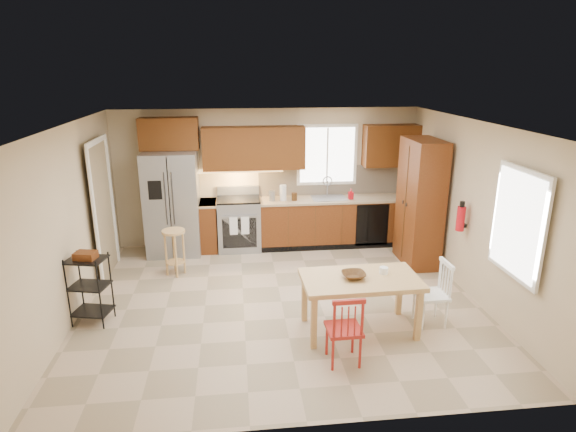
% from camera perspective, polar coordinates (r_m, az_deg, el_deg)
% --- Properties ---
extents(floor, '(5.50, 5.50, 0.00)m').
position_cam_1_polar(floor, '(6.96, -0.80, -10.10)').
color(floor, tan).
rests_on(floor, ground).
extents(ceiling, '(5.50, 5.00, 0.02)m').
position_cam_1_polar(ceiling, '(6.22, -0.90, 10.80)').
color(ceiling, silver).
rests_on(ceiling, ground).
extents(wall_back, '(5.50, 0.02, 2.50)m').
position_cam_1_polar(wall_back, '(8.89, -2.43, 4.60)').
color(wall_back, '#CCB793').
rests_on(wall_back, ground).
extents(wall_front, '(5.50, 0.02, 2.50)m').
position_cam_1_polar(wall_front, '(4.19, 2.57, -10.58)').
color(wall_front, '#CCB793').
rests_on(wall_front, ground).
extents(wall_left, '(0.02, 5.00, 2.50)m').
position_cam_1_polar(wall_left, '(6.80, -24.57, -1.01)').
color(wall_left, '#CCB793').
rests_on(wall_left, ground).
extents(wall_right, '(0.02, 5.00, 2.50)m').
position_cam_1_polar(wall_right, '(7.27, 21.26, 0.51)').
color(wall_right, '#CCB793').
rests_on(wall_right, ground).
extents(refrigerator, '(0.92, 0.75, 1.82)m').
position_cam_1_polar(refrigerator, '(8.66, -13.52, 1.46)').
color(refrigerator, gray).
rests_on(refrigerator, floor).
extents(range_stove, '(0.76, 0.63, 0.92)m').
position_cam_1_polar(range_stove, '(8.78, -5.80, -1.00)').
color(range_stove, gray).
rests_on(range_stove, floor).
extents(base_cabinet_narrow, '(0.30, 0.60, 0.90)m').
position_cam_1_polar(base_cabinet_narrow, '(8.81, -9.38, -1.15)').
color(base_cabinet_narrow, '#623012').
rests_on(base_cabinet_narrow, floor).
extents(base_cabinet_run, '(2.92, 0.60, 0.90)m').
position_cam_1_polar(base_cabinet_run, '(9.00, 5.99, -0.62)').
color(base_cabinet_run, '#623012').
rests_on(base_cabinet_run, floor).
extents(dishwasher, '(0.60, 0.02, 0.78)m').
position_cam_1_polar(dishwasher, '(8.86, 9.93, -1.06)').
color(dishwasher, black).
rests_on(dishwasher, floor).
extents(backsplash, '(2.92, 0.03, 0.55)m').
position_cam_1_polar(backsplash, '(9.07, 5.76, 4.30)').
color(backsplash, beige).
rests_on(backsplash, wall_back).
extents(upper_over_fridge, '(1.00, 0.35, 0.55)m').
position_cam_1_polar(upper_over_fridge, '(8.62, -13.92, 9.45)').
color(upper_over_fridge, '#5A2F0F').
rests_on(upper_over_fridge, wall_back).
extents(upper_left_block, '(1.80, 0.35, 0.75)m').
position_cam_1_polar(upper_left_block, '(8.60, -4.08, 8.03)').
color(upper_left_block, '#5A2F0F').
rests_on(upper_left_block, wall_back).
extents(upper_right_block, '(1.00, 0.35, 0.75)m').
position_cam_1_polar(upper_right_block, '(9.05, 12.11, 8.16)').
color(upper_right_block, '#5A2F0F').
rests_on(upper_right_block, wall_back).
extents(window_back, '(1.12, 0.04, 1.12)m').
position_cam_1_polar(window_back, '(8.93, 4.65, 7.24)').
color(window_back, white).
rests_on(window_back, wall_back).
extents(sink, '(0.62, 0.46, 0.16)m').
position_cam_1_polar(sink, '(8.84, 4.87, 1.87)').
color(sink, gray).
rests_on(sink, base_cabinet_run).
extents(undercab_glow, '(1.60, 0.30, 0.01)m').
position_cam_1_polar(undercab_glow, '(8.64, -6.01, 5.36)').
color(undercab_glow, '#FFBF66').
rests_on(undercab_glow, wall_back).
extents(soap_bottle, '(0.09, 0.09, 0.19)m').
position_cam_1_polar(soap_bottle, '(8.79, 7.45, 2.61)').
color(soap_bottle, red).
rests_on(soap_bottle, base_cabinet_run).
extents(paper_towel, '(0.12, 0.12, 0.28)m').
position_cam_1_polar(paper_towel, '(8.62, -0.59, 2.77)').
color(paper_towel, white).
rests_on(paper_towel, base_cabinet_run).
extents(canister_steel, '(0.11, 0.11, 0.18)m').
position_cam_1_polar(canister_steel, '(8.62, -1.91, 2.41)').
color(canister_steel, gray).
rests_on(canister_steel, base_cabinet_run).
extents(canister_wood, '(0.10, 0.10, 0.14)m').
position_cam_1_polar(canister_wood, '(8.63, 0.75, 2.31)').
color(canister_wood, '#4B2E14').
rests_on(canister_wood, base_cabinet_run).
extents(pantry, '(0.50, 0.95, 2.10)m').
position_cam_1_polar(pantry, '(8.24, 15.38, 1.52)').
color(pantry, '#623012').
rests_on(pantry, floor).
extents(fire_extinguisher, '(0.12, 0.12, 0.36)m').
position_cam_1_polar(fire_extinguisher, '(7.39, 19.79, -0.30)').
color(fire_extinguisher, red).
rests_on(fire_extinguisher, wall_right).
extents(window_right, '(0.04, 1.02, 1.32)m').
position_cam_1_polar(window_right, '(6.23, 25.63, -0.81)').
color(window_right, white).
rests_on(window_right, wall_right).
extents(doorway, '(0.04, 0.95, 2.10)m').
position_cam_1_polar(doorway, '(8.03, -21.13, 0.55)').
color(doorway, '#8C7A59').
rests_on(doorway, wall_left).
extents(dining_table, '(1.47, 0.85, 0.71)m').
position_cam_1_polar(dining_table, '(6.19, 8.46, -10.33)').
color(dining_table, tan).
rests_on(dining_table, floor).
extents(chair_red, '(0.41, 0.41, 0.85)m').
position_cam_1_polar(chair_red, '(5.53, 6.63, -13.03)').
color(chair_red, maroon).
rests_on(chair_red, floor).
extents(chair_white, '(0.41, 0.41, 0.85)m').
position_cam_1_polar(chair_white, '(6.50, 16.61, -8.81)').
color(chair_white, white).
rests_on(chair_white, floor).
extents(table_bowl, '(0.30, 0.30, 0.07)m').
position_cam_1_polar(table_bowl, '(6.01, 7.77, -7.35)').
color(table_bowl, '#4B2E14').
rests_on(table_bowl, dining_table).
extents(table_jar, '(0.10, 0.10, 0.11)m').
position_cam_1_polar(table_jar, '(6.19, 11.27, -6.52)').
color(table_jar, white).
rests_on(table_jar, dining_table).
extents(bar_stool, '(0.37, 0.37, 0.75)m').
position_cam_1_polar(bar_stool, '(7.88, -13.26, -4.23)').
color(bar_stool, tan).
rests_on(bar_stool, floor).
extents(utility_cart, '(0.53, 0.46, 0.93)m').
position_cam_1_polar(utility_cart, '(6.75, -22.41, -8.05)').
color(utility_cart, black).
rests_on(utility_cart, floor).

